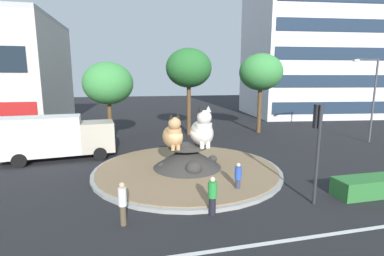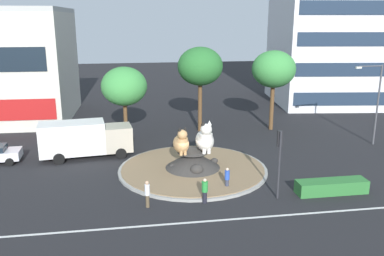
% 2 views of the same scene
% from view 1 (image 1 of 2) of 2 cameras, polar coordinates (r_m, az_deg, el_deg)
% --- Properties ---
extents(ground_plane, '(160.00, 160.00, 0.00)m').
position_cam_1_polar(ground_plane, '(17.36, -0.99, -8.79)').
color(ground_plane, black).
extents(lane_centreline, '(112.00, 0.20, 0.01)m').
position_cam_1_polar(lane_centreline, '(10.24, 9.49, -23.20)').
color(lane_centreline, silver).
rests_on(lane_centreline, ground).
extents(roundabout_island, '(11.44, 11.44, 1.57)m').
position_cam_1_polar(roundabout_island, '(17.21, -0.99, -7.31)').
color(roundabout_island, gray).
rests_on(roundabout_island, ground).
extents(cat_statue_calico, '(1.36, 2.21, 2.12)m').
position_cam_1_polar(cat_statue_calico, '(16.33, -3.93, -1.50)').
color(cat_statue_calico, tan).
rests_on(cat_statue_calico, roundabout_island).
extents(cat_statue_white, '(1.62, 2.54, 2.50)m').
position_cam_1_polar(cat_statue_white, '(16.87, 2.14, -0.63)').
color(cat_statue_white, silver).
rests_on(cat_statue_white, roundabout_island).
extents(traffic_light_mast, '(0.35, 0.46, 4.52)m').
position_cam_1_polar(traffic_light_mast, '(13.35, 24.53, -1.35)').
color(traffic_light_mast, '#2D2D33').
rests_on(traffic_light_mast, ground).
extents(office_tower, '(19.73, 16.53, 25.15)m').
position_cam_1_polar(office_tower, '(48.81, 23.29, 17.41)').
color(office_tower, silver).
rests_on(office_tower, ground).
extents(clipped_hedge_strip, '(4.81, 1.20, 0.90)m').
position_cam_1_polar(clipped_hedge_strip, '(16.68, 34.34, -9.75)').
color(clipped_hedge_strip, '#2D7033').
rests_on(clipped_hedge_strip, ground).
extents(broadleaf_tree_behind_island, '(4.53, 4.53, 8.66)m').
position_cam_1_polar(broadleaf_tree_behind_island, '(27.86, -0.68, 12.22)').
color(broadleaf_tree_behind_island, brown).
rests_on(broadleaf_tree_behind_island, ground).
extents(second_tree_near_tower, '(4.24, 4.24, 7.08)m').
position_cam_1_polar(second_tree_near_tower, '(24.92, -16.95, 8.77)').
color(second_tree_near_tower, brown).
rests_on(second_tree_near_tower, ground).
extents(third_tree_left, '(4.45, 4.45, 8.25)m').
position_cam_1_polar(third_tree_left, '(29.93, 14.05, 11.07)').
color(third_tree_left, brown).
rests_on(third_tree_left, ground).
extents(streetlight_arm, '(2.64, 0.27, 7.38)m').
position_cam_1_polar(streetlight_arm, '(28.97, 33.12, 5.89)').
color(streetlight_arm, '#4C4C51').
rests_on(streetlight_arm, ground).
extents(pedestrian_white_shirt, '(0.32, 0.32, 1.75)m').
position_cam_1_polar(pedestrian_white_shirt, '(11.27, -14.16, -14.68)').
color(pedestrian_white_shirt, brown).
rests_on(pedestrian_white_shirt, ground).
extents(pedestrian_green_shirt, '(0.39, 0.39, 1.65)m').
position_cam_1_polar(pedestrian_green_shirt, '(11.80, 4.24, -13.66)').
color(pedestrian_green_shirt, black).
rests_on(pedestrian_green_shirt, ground).
extents(pedestrian_blue_shirt, '(0.34, 0.34, 1.54)m').
position_cam_1_polar(pedestrian_blue_shirt, '(14.07, 9.50, -10.00)').
color(pedestrian_blue_shirt, '#33384C').
rests_on(pedestrian_blue_shirt, ground).
extents(delivery_box_truck, '(7.72, 3.35, 3.08)m').
position_cam_1_polar(delivery_box_truck, '(21.52, -26.35, -1.56)').
color(delivery_box_truck, '#B7AD99').
rests_on(delivery_box_truck, ground).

